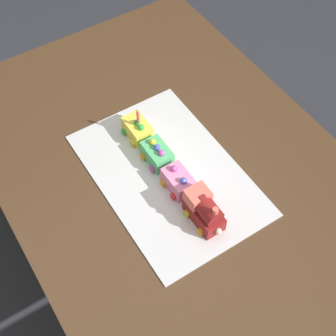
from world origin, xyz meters
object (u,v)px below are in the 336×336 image
(cake_car_flatbed_lemon, at_px, (138,129))
(cake_car_tanker_bubblegum, at_px, (178,181))
(cake_car_caboose_mint_green, at_px, (157,154))
(birthday_candle, at_px, (138,116))
(dining_table, at_px, (167,179))
(cake_locomotive, at_px, (204,210))

(cake_car_flatbed_lemon, bearing_deg, cake_car_tanker_bubblegum, 180.00)
(cake_car_caboose_mint_green, xyz_separation_m, birthday_candle, (0.11, -0.00, 0.07))
(cake_car_flatbed_lemon, bearing_deg, dining_table, -167.98)
(cake_car_tanker_bubblegum, height_order, birthday_candle, birthday_candle)
(dining_table, distance_m, cake_locomotive, 0.29)
(cake_car_flatbed_lemon, distance_m, birthday_candle, 0.07)
(cake_locomotive, height_order, birthday_candle, birthday_candle)
(dining_table, distance_m, cake_car_caboose_mint_green, 0.14)
(cake_car_tanker_bubblegum, distance_m, birthday_candle, 0.24)
(cake_locomotive, relative_size, cake_car_flatbed_lemon, 1.40)
(cake_locomotive, bearing_deg, birthday_candle, 0.00)
(cake_car_tanker_bubblegum, relative_size, cake_car_caboose_mint_green, 1.00)
(cake_car_flatbed_lemon, height_order, birthday_candle, birthday_candle)
(cake_locomotive, bearing_deg, cake_car_flatbed_lemon, 0.00)
(dining_table, height_order, cake_car_tanker_bubblegum, cake_car_tanker_bubblegum)
(cake_car_tanker_bubblegum, bearing_deg, birthday_candle, -0.00)
(cake_car_flatbed_lemon, bearing_deg, birthday_candle, -180.00)
(dining_table, height_order, cake_car_flatbed_lemon, cake_car_flatbed_lemon)
(cake_locomotive, xyz_separation_m, birthday_candle, (0.36, 0.00, 0.06))
(cake_car_tanker_bubblegum, height_order, cake_car_flatbed_lemon, same)
(dining_table, height_order, cake_locomotive, cake_locomotive)
(cake_car_tanker_bubblegum, height_order, cake_car_caboose_mint_green, same)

